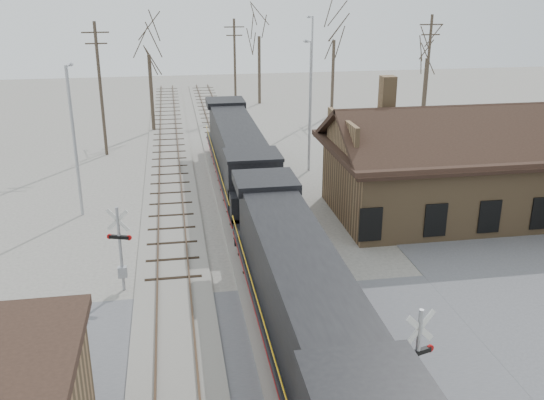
# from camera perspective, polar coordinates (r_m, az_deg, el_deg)

# --- Properties ---
(ground) EXTENTS (140.00, 140.00, 0.00)m
(ground) POSITION_cam_1_polar(r_m,az_deg,el_deg) (23.59, 2.28, -13.40)
(ground) COLOR #A9A398
(ground) RESTS_ON ground
(road) EXTENTS (60.00, 9.00, 0.03)m
(road) POSITION_cam_1_polar(r_m,az_deg,el_deg) (23.58, 2.28, -13.37)
(road) COLOR #5A5A5F
(road) RESTS_ON ground
(track_main) EXTENTS (3.40, 90.00, 0.24)m
(track_main) POSITION_cam_1_polar(r_m,az_deg,el_deg) (36.84, -2.47, -0.53)
(track_main) COLOR #A9A398
(track_main) RESTS_ON ground
(track_siding) EXTENTS (3.40, 90.00, 0.24)m
(track_siding) POSITION_cam_1_polar(r_m,az_deg,el_deg) (36.60, -9.48, -0.93)
(track_siding) COLOR #A9A398
(track_siding) RESTS_ON ground
(depot) EXTENTS (15.20, 9.31, 7.90)m
(depot) POSITION_cam_1_polar(r_m,az_deg,el_deg) (36.74, 17.00, 2.39)
(depot) COLOR olive
(depot) RESTS_ON ground
(locomotive_lead) EXTENTS (2.90, 19.45, 4.32)m
(locomotive_lead) POSITION_cam_1_polar(r_m,az_deg,el_deg) (21.16, 3.19, -10.45)
(locomotive_lead) COLOR black
(locomotive_lead) RESTS_ON ground
(locomotive_trailing) EXTENTS (2.90, 19.45, 4.08)m
(locomotive_trailing) POSITION_cam_1_polar(r_m,az_deg,el_deg) (39.21, -3.12, 4.13)
(locomotive_trailing) COLOR black
(locomotive_trailing) RESTS_ON ground
(crossbuck_near) EXTENTS (1.14, 0.41, 4.10)m
(crossbuck_near) POSITION_cam_1_polar(r_m,az_deg,el_deg) (19.29, 13.36, -15.61)
(crossbuck_near) COLOR #A5A8AD
(crossbuck_near) RESTS_ON ground
(crossbuck_far) EXTENTS (1.09, 0.42, 3.93)m
(crossbuck_far) POSITION_cam_1_polar(r_m,az_deg,el_deg) (27.21, -14.05, -4.76)
(crossbuck_far) COLOR #A5A8AD
(crossbuck_far) RESTS_ON ground
(streetlight_a) EXTENTS (0.25, 2.04, 8.66)m
(streetlight_a) POSITION_cam_1_polar(r_m,az_deg,el_deg) (36.02, -18.15, 5.99)
(streetlight_a) COLOR #A5A8AD
(streetlight_a) RESTS_ON ground
(streetlight_b) EXTENTS (0.25, 2.04, 9.12)m
(streetlight_b) POSITION_cam_1_polar(r_m,az_deg,el_deg) (42.89, 3.57, 9.39)
(streetlight_b) COLOR #A5A8AD
(streetlight_b) RESTS_ON ground
(streetlight_c) EXTENTS (0.25, 2.04, 9.90)m
(streetlight_c) POSITION_cam_1_polar(r_m,az_deg,el_deg) (57.83, 3.72, 12.54)
(streetlight_c) COLOR #A5A8AD
(streetlight_c) RESTS_ON ground
(utility_pole_a) EXTENTS (2.00, 0.24, 10.14)m
(utility_pole_a) POSITION_cam_1_polar(r_m,az_deg,el_deg) (48.52, -15.84, 10.16)
(utility_pole_a) COLOR #382D23
(utility_pole_a) RESTS_ON ground
(utility_pole_b) EXTENTS (2.00, 0.24, 9.41)m
(utility_pole_b) POSITION_cam_1_polar(r_m,az_deg,el_deg) (62.48, -3.51, 12.57)
(utility_pole_b) COLOR #382D23
(utility_pole_b) RESTS_ON ground
(utility_pole_c) EXTENTS (2.00, 0.24, 10.36)m
(utility_pole_c) POSITION_cam_1_polar(r_m,az_deg,el_deg) (53.35, 14.38, 11.25)
(utility_pole_c) COLOR #382D23
(utility_pole_c) RESTS_ON ground
(tree_b) EXTENTS (4.55, 4.55, 11.14)m
(tree_b) POSITION_cam_1_polar(r_m,az_deg,el_deg) (55.38, -11.60, 14.40)
(tree_b) COLOR #382D23
(tree_b) RESTS_ON ground
(tree_c) EXTENTS (4.85, 4.85, 11.89)m
(tree_c) POSITION_cam_1_polar(r_m,az_deg,el_deg) (67.37, -1.23, 16.17)
(tree_c) COLOR #382D23
(tree_c) RESTS_ON ground
(tree_d) EXTENTS (4.96, 4.96, 12.14)m
(tree_d) POSITION_cam_1_polar(r_m,az_deg,el_deg) (61.58, 5.90, 15.89)
(tree_d) COLOR #382D23
(tree_d) RESTS_ON ground
(tree_e) EXTENTS (3.84, 3.84, 9.42)m
(tree_e) POSITION_cam_1_polar(r_m,az_deg,el_deg) (62.55, 14.45, 13.65)
(tree_e) COLOR #382D23
(tree_e) RESTS_ON ground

